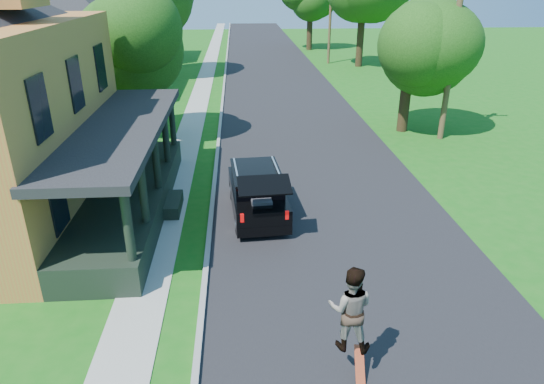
{
  "coord_description": "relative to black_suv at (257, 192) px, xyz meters",
  "views": [
    {
      "loc": [
        -3.03,
        -9.25,
        7.39
      ],
      "look_at": [
        -2.17,
        3.0,
        1.93
      ],
      "focal_mm": 32.0,
      "sensor_mm": 36.0,
      "label": 1
    }
  ],
  "objects": [
    {
      "name": "sidewalk",
      "position": [
        -3.11,
        14.42,
        -0.78
      ],
      "size": [
        1.3,
        120.0,
        0.03
      ],
      "primitive_type": "cube",
      "color": "#999991",
      "rests_on": "ground"
    },
    {
      "name": "skateboard",
      "position": [
        1.72,
        -7.56,
        -0.47
      ],
      "size": [
        0.26,
        0.64,
        0.56
      ],
      "rotation": [
        0.0,
        0.0,
        0.16
      ],
      "color": "#A12D0D",
      "rests_on": "ground"
    },
    {
      "name": "utility_pole_near",
      "position": [
        9.49,
        7.76,
        4.21
      ],
      "size": [
        1.75,
        0.39,
        9.67
      ],
      "rotation": [
        0.0,
        0.0,
        -0.15
      ],
      "color": "brown",
      "rests_on": "ground"
    },
    {
      "name": "front_walk",
      "position": [
        -7.01,
        0.42,
        -0.78
      ],
      "size": [
        6.5,
        1.2,
        0.03
      ],
      "primitive_type": "cube",
      "color": "#999991",
      "rests_on": "ground"
    },
    {
      "name": "tree_left_mid",
      "position": [
        -5.55,
        8.62,
        4.29
      ],
      "size": [
        4.88,
        4.75,
        7.67
      ],
      "rotation": [
        0.0,
        0.0,
        -0.01
      ],
      "color": "black",
      "rests_on": "ground"
    },
    {
      "name": "neighbor_house_mid",
      "position": [
        -11.01,
        18.42,
        3.41
      ],
      "size": [
        12.78,
        12.78,
        8.3
      ],
      "color": "beige",
      "rests_on": "ground"
    },
    {
      "name": "street",
      "position": [
        2.49,
        14.42,
        -0.78
      ],
      "size": [
        8.0,
        120.0,
        0.02
      ],
      "primitive_type": "cube",
      "color": "black",
      "rests_on": "ground"
    },
    {
      "name": "skateboarder",
      "position": [
        1.49,
        -7.39,
        0.79
      ],
      "size": [
        1.03,
        0.89,
        1.81
      ],
      "rotation": [
        0.0,
        0.0,
        2.88
      ],
      "color": "black",
      "rests_on": "ground"
    },
    {
      "name": "neighbor_house_far",
      "position": [
        -11.01,
        34.42,
        3.41
      ],
      "size": [
        12.78,
        12.78,
        8.3
      ],
      "color": "beige",
      "rests_on": "ground"
    },
    {
      "name": "ground",
      "position": [
        2.49,
        -5.58,
        -0.78
      ],
      "size": [
        140.0,
        140.0,
        0.0
      ],
      "primitive_type": "plane",
      "color": "#135D12",
      "rests_on": "ground"
    },
    {
      "name": "utility_pole_far",
      "position": [
        7.98,
        31.09,
        4.24
      ],
      "size": [
        1.52,
        0.34,
        9.77
      ],
      "rotation": [
        0.0,
        0.0,
        0.15
      ],
      "color": "brown",
      "rests_on": "ground"
    },
    {
      "name": "curb",
      "position": [
        -1.56,
        14.42,
        -0.78
      ],
      "size": [
        0.15,
        120.0,
        0.12
      ],
      "primitive_type": "cube",
      "color": "gray",
      "rests_on": "ground"
    },
    {
      "name": "tree_right_near",
      "position": [
        7.94,
        9.23,
        4.02
      ],
      "size": [
        6.13,
        5.78,
        7.3
      ],
      "rotation": [
        0.0,
        0.0,
        0.4
      ],
      "color": "black",
      "rests_on": "ground"
    },
    {
      "name": "black_suv",
      "position": [
        0.0,
        0.0,
        0.0
      ],
      "size": [
        1.96,
        4.48,
        2.04
      ],
      "rotation": [
        0.0,
        0.0,
        0.07
      ],
      "color": "black",
      "rests_on": "ground"
    }
  ]
}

